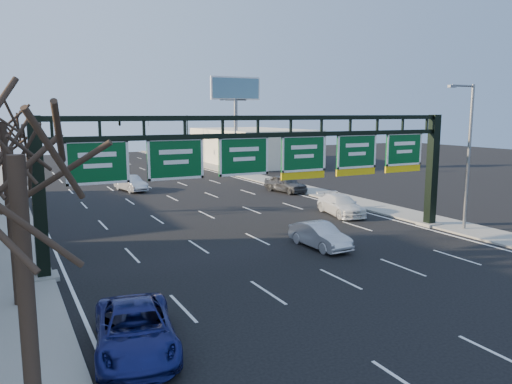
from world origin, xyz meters
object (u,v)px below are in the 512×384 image
sign_gantry (277,163)px  car_silver_sedan (320,235)px  car_blue_suv (135,330)px  car_white_wagon (341,205)px

sign_gantry → car_silver_sedan: (2.02, -1.24, -3.95)m
sign_gantry → car_silver_sedan: size_ratio=5.95×
car_silver_sedan → sign_gantry: bearing=146.0°
sign_gantry → car_silver_sedan: sign_gantry is taller
car_blue_suv → sign_gantry: bearing=51.2°
car_blue_suv → car_silver_sedan: 14.06m
sign_gantry → car_silver_sedan: 4.60m
car_silver_sedan → car_blue_suv: bearing=-150.5°
car_blue_suv → car_silver_sedan: size_ratio=1.24×
car_silver_sedan → car_white_wagon: 9.37m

